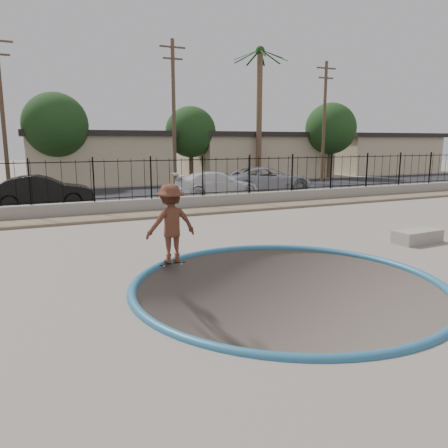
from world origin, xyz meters
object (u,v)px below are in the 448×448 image
skateboard (172,263)px  car_b (42,192)px  concrete_ledge (417,236)px  car_d (267,180)px  skater (171,227)px  car_c (217,184)px

skateboard → car_b: 12.10m
concrete_ledge → car_d: size_ratio=0.28×
car_d → skater: bearing=142.6°
concrete_ledge → car_b: bearing=129.6°
skater → car_d: 16.28m
skateboard → car_c: 13.87m
skateboard → car_d: car_d is taller
skater → car_c: skater is taller
car_c → skater: bearing=155.8°
car_d → car_b: bearing=95.3°
skateboard → car_b: size_ratio=0.16×
concrete_ledge → car_d: car_d is taller
concrete_ledge → skateboard: bearing=174.2°
concrete_ledge → car_b: (-10.44, 12.59, 0.60)m
car_c → car_d: bearing=-77.4°
car_c → car_d: (3.56, 0.52, 0.08)m
concrete_ledge → car_c: (-1.24, 12.97, 0.55)m
concrete_ledge → car_c: size_ratio=0.33×
skateboard → car_b: (-2.58, 11.80, 0.75)m
skateboard → concrete_ledge: bearing=-8.2°
skater → concrete_ledge: (7.85, -0.79, -0.81)m
concrete_ledge → skater: bearing=174.2°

